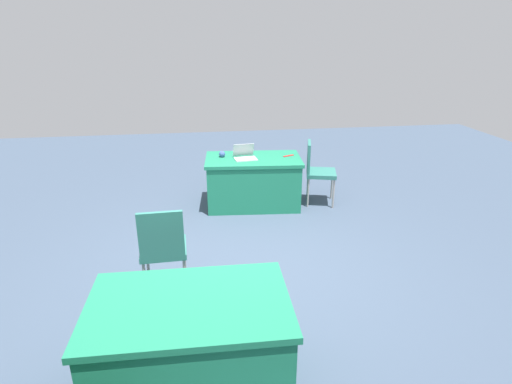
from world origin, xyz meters
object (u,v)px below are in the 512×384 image
Objects in this scene: yarn_ball at (222,154)px; scissors_red at (288,156)px; table_foreground at (253,181)px; chair_tucked_right at (317,168)px; laptop_silver at (245,156)px; table_mid_left at (192,345)px; chair_near_front at (163,246)px.

yarn_ball reaches higher than scissors_red.
table_foreground is 0.66m from scissors_red.
chair_tucked_right reaches higher than laptop_silver.
chair_tucked_right is at bearing 176.51° from table_foreground.
table_foreground and table_mid_left have the same top height.
chair_near_front reaches higher than chair_tucked_right.
yarn_ball is at bearing -28.58° from scissors_red.
chair_near_front is at bearing -30.34° from chair_tucked_right.
yarn_ball is (0.46, -0.11, 0.42)m from table_foreground.
table_mid_left is 3.89m from chair_tucked_right.
chair_near_front is (0.26, -1.21, 0.19)m from table_mid_left.
yarn_ball is at bearing 70.57° from chair_near_front.
chair_near_front is at bearing -77.68° from table_mid_left.
laptop_silver reaches higher than table_mid_left.
laptop_silver is 0.67m from scissors_red.
table_foreground is at bearing 166.40° from yarn_ball.
chair_near_front reaches higher than table_mid_left.
chair_near_front reaches higher than laptop_silver.
laptop_silver is 1.92× the size of scissors_red.
chair_tucked_right reaches higher than table_foreground.
scissors_red is at bearing 174.99° from yarn_ball.
scissors_red is at bearing 177.82° from laptop_silver.
yarn_ball is (-0.47, -3.56, 0.42)m from table_mid_left.
yarn_ball reaches higher than table_foreground.
scissors_red is at bearing -112.97° from table_mid_left.
yarn_ball is (0.33, -0.13, 0.01)m from laptop_silver.
table_mid_left is 4.13× the size of laptop_silver.
laptop_silver is (1.10, -0.04, 0.23)m from chair_tucked_right.
chair_near_front is 5.39× the size of scissors_red.
chair_tucked_right is 2.80× the size of laptop_silver.
chair_near_front is 1.00× the size of chair_tucked_right.
chair_tucked_right is (-2.16, -2.18, -0.00)m from chair_near_front.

